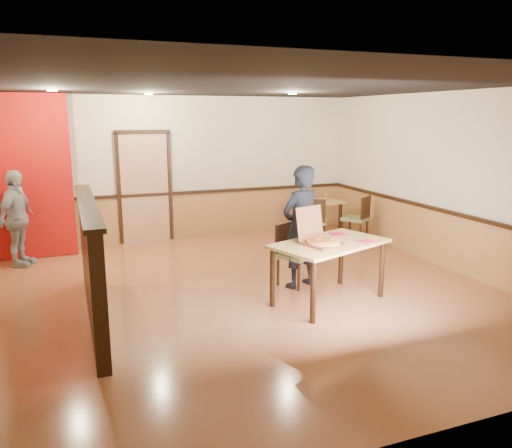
% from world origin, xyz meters
% --- Properties ---
extents(floor, '(7.00, 7.00, 0.00)m').
position_xyz_m(floor, '(0.00, 0.00, 0.00)').
color(floor, '#A66440').
rests_on(floor, ground).
extents(ceiling, '(7.00, 7.00, 0.00)m').
position_xyz_m(ceiling, '(0.00, 0.00, 2.80)').
color(ceiling, black).
rests_on(ceiling, wall_back).
extents(wall_back, '(7.00, 0.00, 7.00)m').
position_xyz_m(wall_back, '(0.00, 3.50, 1.40)').
color(wall_back, beige).
rests_on(wall_back, floor).
extents(wall_right, '(0.00, 7.00, 7.00)m').
position_xyz_m(wall_right, '(3.50, 0.00, 1.40)').
color(wall_right, beige).
rests_on(wall_right, floor).
extents(wainscot_back, '(7.00, 0.04, 0.90)m').
position_xyz_m(wainscot_back, '(0.00, 3.47, 0.45)').
color(wainscot_back, '#9C6D3E').
rests_on(wainscot_back, floor).
extents(chair_rail_back, '(7.00, 0.06, 0.06)m').
position_xyz_m(chair_rail_back, '(0.00, 3.45, 0.92)').
color(chair_rail_back, black).
rests_on(chair_rail_back, wall_back).
extents(wainscot_right, '(0.04, 7.00, 0.90)m').
position_xyz_m(wainscot_right, '(3.47, 0.00, 0.45)').
color(wainscot_right, '#9C6D3E').
rests_on(wainscot_right, floor).
extents(chair_rail_right, '(0.06, 7.00, 0.06)m').
position_xyz_m(chair_rail_right, '(3.45, 0.00, 0.92)').
color(chair_rail_right, black).
rests_on(chair_rail_right, wall_right).
extents(back_door, '(0.90, 0.06, 2.10)m').
position_xyz_m(back_door, '(-0.80, 3.46, 1.05)').
color(back_door, tan).
rests_on(back_door, wall_back).
extents(booth_partition, '(0.20, 3.10, 1.44)m').
position_xyz_m(booth_partition, '(-2.00, -0.20, 0.74)').
color(booth_partition, black).
rests_on(booth_partition, floor).
extents(red_accent_panel, '(1.60, 0.20, 2.78)m').
position_xyz_m(red_accent_panel, '(-2.90, 3.00, 1.40)').
color(red_accent_panel, '#A30F0B').
rests_on(red_accent_panel, floor).
extents(spot_a, '(0.14, 0.14, 0.02)m').
position_xyz_m(spot_a, '(-2.30, 1.80, 2.78)').
color(spot_a, '#FFEDB2').
rests_on(spot_a, ceiling).
extents(spot_b, '(0.14, 0.14, 0.02)m').
position_xyz_m(spot_b, '(-0.80, 2.50, 2.78)').
color(spot_b, '#FFEDB2').
rests_on(spot_b, ceiling).
extents(spot_c, '(0.14, 0.14, 0.02)m').
position_xyz_m(spot_c, '(1.40, 1.50, 2.78)').
color(spot_c, '#FFEDB2').
rests_on(spot_c, ceiling).
extents(main_table, '(1.72, 1.33, 0.81)m').
position_xyz_m(main_table, '(0.94, -0.71, 0.70)').
color(main_table, tan).
rests_on(main_table, floor).
extents(diner_chair, '(0.60, 0.60, 0.90)m').
position_xyz_m(diner_chair, '(0.79, 0.11, 0.49)').
color(diner_chair, olive).
rests_on(diner_chair, floor).
extents(side_chair_left, '(0.63, 0.63, 0.92)m').
position_xyz_m(side_chair_left, '(2.10, 1.96, 0.50)').
color(side_chair_left, olive).
rests_on(side_chair_left, floor).
extents(side_chair_right, '(0.62, 0.62, 0.90)m').
position_xyz_m(side_chair_right, '(3.08, 1.97, 0.49)').
color(side_chair_right, olive).
rests_on(side_chair_right, floor).
extents(side_table, '(0.79, 0.79, 0.74)m').
position_xyz_m(side_table, '(2.59, 2.57, 0.57)').
color(side_table, tan).
rests_on(side_table, floor).
extents(diner, '(0.74, 0.60, 1.75)m').
position_xyz_m(diner, '(0.85, -0.03, 0.88)').
color(diner, black).
rests_on(diner, floor).
extents(passerby, '(0.73, 1.00, 1.58)m').
position_xyz_m(passerby, '(-3.00, 2.52, 0.79)').
color(passerby, '#96969E').
rests_on(passerby, floor).
extents(pizza_box, '(0.56, 0.62, 0.46)m').
position_xyz_m(pizza_box, '(0.77, -0.77, 0.87)').
color(pizza_box, brown).
rests_on(pizza_box, main_table).
extents(pizza, '(0.46, 0.46, 0.03)m').
position_xyz_m(pizza, '(0.78, -0.82, 0.86)').
color(pizza, '#CA8749').
rests_on(pizza, pizza_box).
extents(napkin_near, '(0.25, 0.25, 0.01)m').
position_xyz_m(napkin_near, '(1.39, -0.84, 0.82)').
color(napkin_near, red).
rests_on(napkin_near, main_table).
extents(napkin_far, '(0.24, 0.24, 0.01)m').
position_xyz_m(napkin_far, '(1.26, -0.36, 0.82)').
color(napkin_far, red).
rests_on(napkin_far, main_table).
extents(condiment, '(0.06, 0.06, 0.16)m').
position_xyz_m(condiment, '(2.63, 2.47, 0.82)').
color(condiment, '#92561A').
rests_on(condiment, side_table).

